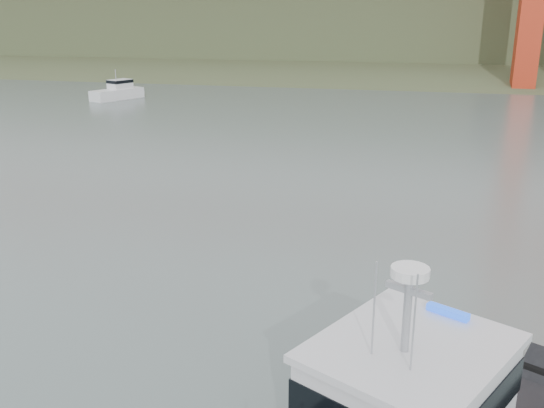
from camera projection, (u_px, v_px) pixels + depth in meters
The scene contains 3 objects.
ground at pixel (238, 380), 17.91m from camera, with size 400.00×400.00×0.00m, color #4A5855.
headlands at pixel (404, 28), 131.93m from camera, with size 500.00×105.36×27.12m.
motorboat at pixel (118, 92), 75.28m from camera, with size 4.81×7.15×3.74m.
Camera 1 is at (4.68, -14.80, 10.39)m, focal length 40.00 mm.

